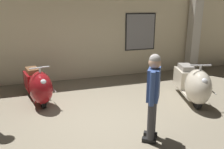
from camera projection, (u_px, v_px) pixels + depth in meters
ground_plane at (99, 122)px, 5.05m from camera, size 60.00×60.00×0.00m
showroom_back_wall at (77, 32)px, 7.77m from camera, size 18.00×0.63×3.27m
scooter_0 at (38, 86)px, 5.94m from camera, size 0.84×1.80×1.06m
scooter_1 at (193, 84)px, 5.97m from camera, size 1.04×1.91×1.13m
visitor_0 at (153, 92)px, 4.14m from camera, size 0.41×0.48×1.67m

